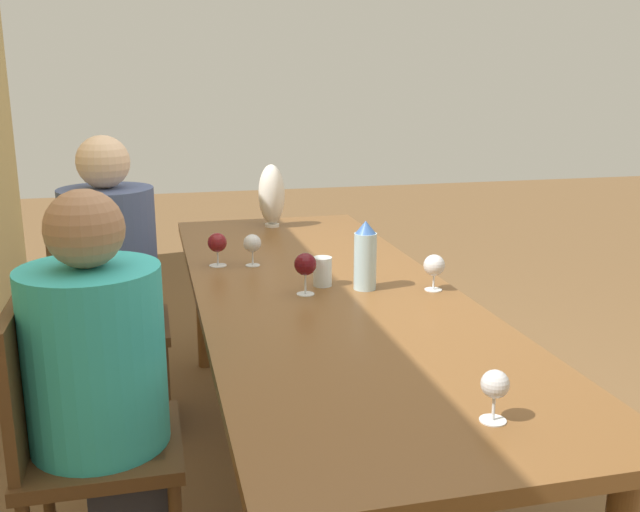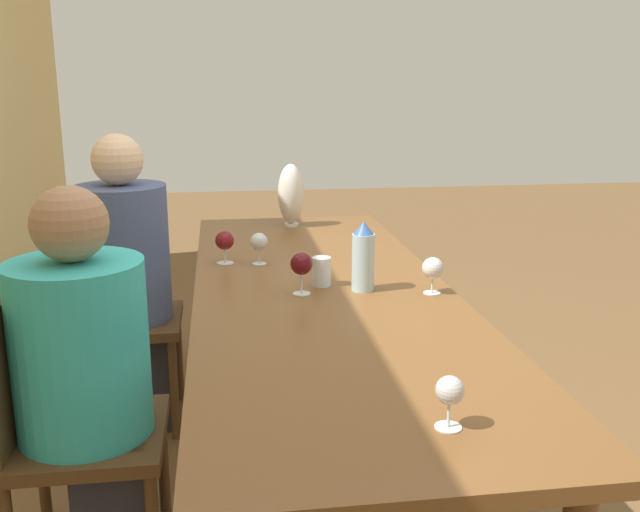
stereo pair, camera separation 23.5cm
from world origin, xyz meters
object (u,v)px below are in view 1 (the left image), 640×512
water_bottle (365,256)px  wine_glass_1 (217,243)px  wine_glass_4 (495,386)px  wine_glass_2 (434,266)px  chair_far (98,321)px  wine_glass_3 (305,265)px  person_far (116,280)px  person_near (104,389)px  vase (271,195)px  water_tumbler (323,271)px  chair_near (77,438)px  wine_glass_0 (252,244)px

water_bottle → wine_glass_1: water_bottle is taller
wine_glass_1 → wine_glass_4: size_ratio=1.12×
wine_glass_2 → chair_far: bearing=59.5°
wine_glass_3 → person_far: size_ratio=0.12×
chair_far → person_near: size_ratio=0.74×
vase → chair_far: bearing=121.5°
water_bottle → wine_glass_1: (0.44, 0.47, -0.03)m
wine_glass_4 → water_tumbler: bearing=5.9°
vase → wine_glass_3: size_ratio=2.11×
wine_glass_3 → person_near: bearing=119.2°
wine_glass_3 → chair_far: size_ratio=0.16×
vase → person_far: person_far is taller
wine_glass_1 → wine_glass_3: bearing=-150.6°
wine_glass_4 → chair_near: (0.63, 0.94, -0.34)m
wine_glass_3 → person_far: 0.94m
wine_glass_1 → wine_glass_3: wine_glass_3 is taller
person_near → chair_far: bearing=4.7°
water_tumbler → wine_glass_3: bearing=136.1°
water_bottle → wine_glass_2: (-0.07, -0.23, -0.03)m
water_bottle → wine_glass_0: size_ratio=1.93×
wine_glass_0 → wine_glass_3: 0.44m
wine_glass_1 → chair_near: chair_near is taller
chair_far → wine_glass_0: bearing=-109.7°
chair_near → chair_far: bearing=0.0°
chair_near → water_bottle: bearing=-68.2°
wine_glass_1 → person_near: bearing=153.9°
wine_glass_0 → wine_glass_2: wine_glass_2 is taller
chair_near → wine_glass_2: bearing=-75.3°
vase → wine_glass_3: (-1.14, 0.08, -0.06)m
chair_near → chair_far: same height
water_tumbler → person_near: size_ratio=0.09×
water_tumbler → wine_glass_4: size_ratio=0.88×
wine_glass_4 → person_far: size_ratio=0.09×
chair_near → person_far: person_far is taller
water_bottle → wine_glass_3: size_ratio=1.67×
water_bottle → wine_glass_0: bearing=39.8°
chair_far → water_tumbler: bearing=-123.9°
water_tumbler → chair_near: chair_near is taller
vase → water_bottle: bearing=-173.0°
wine_glass_2 → person_far: size_ratio=0.10×
chair_near → chair_far: size_ratio=1.00×
wine_glass_4 → person_far: person_far is taller
person_far → wine_glass_0: bearing=-112.4°
wine_glass_0 → wine_glass_2: 0.74m
water_bottle → water_tumbler: size_ratio=2.34×
water_bottle → wine_glass_4: bearing=178.9°
wine_glass_1 → wine_glass_2: size_ratio=1.04×
wine_glass_0 → wine_glass_4: bearing=-167.4°
wine_glass_3 → water_tumbler: bearing=-43.9°
wine_glass_0 → water_tumbler: bearing=-148.2°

